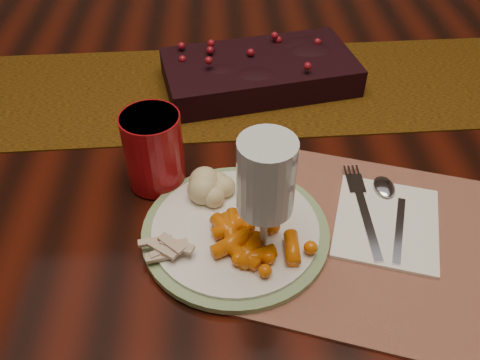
{
  "coord_description": "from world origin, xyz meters",
  "views": [
    {
      "loc": [
        -0.04,
        -0.76,
        1.27
      ],
      "look_at": [
        -0.02,
        -0.25,
        0.8
      ],
      "focal_mm": 38.0,
      "sensor_mm": 36.0,
      "label": 1
    }
  ],
  "objects_px": {
    "napkin": "(387,222)",
    "mashed_potatoes": "(220,182)",
    "baby_carrots": "(256,240)",
    "dining_table": "(242,240)",
    "centerpiece": "(260,68)",
    "wine_glass": "(265,205)",
    "dinner_plate": "(235,230)",
    "placemat_main": "(385,243)",
    "turkey_shreds": "(169,249)",
    "red_cup": "(154,150)"
  },
  "relations": [
    {
      "from": "napkin",
      "to": "mashed_potatoes",
      "type": "bearing_deg",
      "value": -176.23
    },
    {
      "from": "baby_carrots",
      "to": "mashed_potatoes",
      "type": "height_order",
      "value": "mashed_potatoes"
    },
    {
      "from": "napkin",
      "to": "baby_carrots",
      "type": "bearing_deg",
      "value": -149.22
    },
    {
      "from": "dining_table",
      "to": "napkin",
      "type": "distance_m",
      "value": 0.52
    },
    {
      "from": "dining_table",
      "to": "centerpiece",
      "type": "height_order",
      "value": "centerpiece"
    },
    {
      "from": "wine_glass",
      "to": "dinner_plate",
      "type": "bearing_deg",
      "value": 134.48
    },
    {
      "from": "dining_table",
      "to": "dinner_plate",
      "type": "relative_size",
      "value": 7.18
    },
    {
      "from": "napkin",
      "to": "centerpiece",
      "type": "bearing_deg",
      "value": 129.69
    },
    {
      "from": "placemat_main",
      "to": "wine_glass",
      "type": "bearing_deg",
      "value": -158.16
    },
    {
      "from": "turkey_shreds",
      "to": "wine_glass",
      "type": "distance_m",
      "value": 0.14
    },
    {
      "from": "placemat_main",
      "to": "mashed_potatoes",
      "type": "bearing_deg",
      "value": 176.07
    },
    {
      "from": "red_cup",
      "to": "baby_carrots",
      "type": "bearing_deg",
      "value": -47.23
    },
    {
      "from": "napkin",
      "to": "turkey_shreds",
      "type": "bearing_deg",
      "value": -152.69
    },
    {
      "from": "red_cup",
      "to": "wine_glass",
      "type": "height_order",
      "value": "wine_glass"
    },
    {
      "from": "dinner_plate",
      "to": "baby_carrots",
      "type": "relative_size",
      "value": 2.04
    },
    {
      "from": "mashed_potatoes",
      "to": "baby_carrots",
      "type": "bearing_deg",
      "value": -66.62
    },
    {
      "from": "placemat_main",
      "to": "turkey_shreds",
      "type": "height_order",
      "value": "turkey_shreds"
    },
    {
      "from": "centerpiece",
      "to": "wine_glass",
      "type": "relative_size",
      "value": 1.84
    },
    {
      "from": "dining_table",
      "to": "dinner_plate",
      "type": "height_order",
      "value": "dinner_plate"
    },
    {
      "from": "placemat_main",
      "to": "mashed_potatoes",
      "type": "height_order",
      "value": "mashed_potatoes"
    },
    {
      "from": "mashed_potatoes",
      "to": "napkin",
      "type": "relative_size",
      "value": 0.51
    },
    {
      "from": "centerpiece",
      "to": "baby_carrots",
      "type": "relative_size",
      "value": 2.81
    },
    {
      "from": "centerpiece",
      "to": "dinner_plate",
      "type": "bearing_deg",
      "value": -99.07
    },
    {
      "from": "placemat_main",
      "to": "turkey_shreds",
      "type": "relative_size",
      "value": 5.85
    },
    {
      "from": "napkin",
      "to": "wine_glass",
      "type": "bearing_deg",
      "value": -148.58
    },
    {
      "from": "dinner_plate",
      "to": "baby_carrots",
      "type": "xyz_separation_m",
      "value": [
        0.02,
        -0.03,
        0.02
      ]
    },
    {
      "from": "mashed_potatoes",
      "to": "wine_glass",
      "type": "distance_m",
      "value": 0.12
    },
    {
      "from": "placemat_main",
      "to": "baby_carrots",
      "type": "bearing_deg",
      "value": -158.28
    },
    {
      "from": "dinner_plate",
      "to": "napkin",
      "type": "height_order",
      "value": "dinner_plate"
    },
    {
      "from": "red_cup",
      "to": "napkin",
      "type": "bearing_deg",
      "value": -17.95
    },
    {
      "from": "placemat_main",
      "to": "baby_carrots",
      "type": "distance_m",
      "value": 0.18
    },
    {
      "from": "baby_carrots",
      "to": "turkey_shreds",
      "type": "distance_m",
      "value": 0.11
    },
    {
      "from": "turkey_shreds",
      "to": "placemat_main",
      "type": "bearing_deg",
      "value": 3.68
    },
    {
      "from": "napkin",
      "to": "dining_table",
      "type": "bearing_deg",
      "value": 138.59
    },
    {
      "from": "turkey_shreds",
      "to": "red_cup",
      "type": "distance_m",
      "value": 0.16
    },
    {
      "from": "mashed_potatoes",
      "to": "napkin",
      "type": "bearing_deg",
      "value": -13.67
    },
    {
      "from": "placemat_main",
      "to": "dinner_plate",
      "type": "distance_m",
      "value": 0.2
    },
    {
      "from": "placemat_main",
      "to": "dinner_plate",
      "type": "height_order",
      "value": "dinner_plate"
    },
    {
      "from": "centerpiece",
      "to": "napkin",
      "type": "xyz_separation_m",
      "value": [
        0.15,
        -0.36,
        -0.03
      ]
    },
    {
      "from": "dining_table",
      "to": "placemat_main",
      "type": "relative_size",
      "value": 4.13
    },
    {
      "from": "placemat_main",
      "to": "dinner_plate",
      "type": "relative_size",
      "value": 1.74
    },
    {
      "from": "dining_table",
      "to": "wine_glass",
      "type": "relative_size",
      "value": 9.59
    },
    {
      "from": "centerpiece",
      "to": "red_cup",
      "type": "height_order",
      "value": "red_cup"
    },
    {
      "from": "dining_table",
      "to": "red_cup",
      "type": "relative_size",
      "value": 15.51
    },
    {
      "from": "mashed_potatoes",
      "to": "dining_table",
      "type": "bearing_deg",
      "value": 79.93
    },
    {
      "from": "dinner_plate",
      "to": "turkey_shreds",
      "type": "relative_size",
      "value": 3.37
    },
    {
      "from": "centerpiece",
      "to": "turkey_shreds",
      "type": "height_order",
      "value": "centerpiece"
    },
    {
      "from": "dinner_plate",
      "to": "red_cup",
      "type": "relative_size",
      "value": 2.16
    },
    {
      "from": "placemat_main",
      "to": "red_cup",
      "type": "distance_m",
      "value": 0.34
    },
    {
      "from": "placemat_main",
      "to": "napkin",
      "type": "relative_size",
      "value": 2.75
    }
  ]
}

